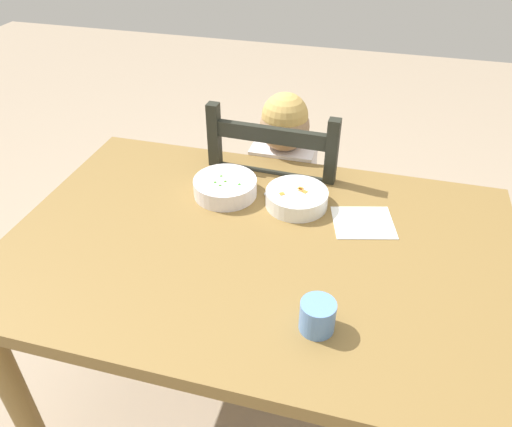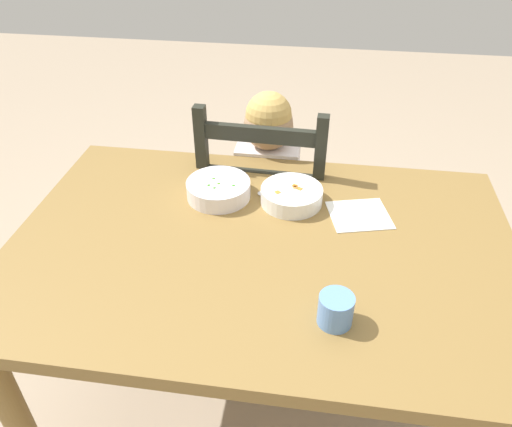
{
  "view_description": "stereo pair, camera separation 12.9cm",
  "coord_description": "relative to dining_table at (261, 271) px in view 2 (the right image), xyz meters",
  "views": [
    {
      "loc": [
        0.26,
        -0.98,
        1.58
      ],
      "look_at": [
        -0.02,
        0.06,
        0.79
      ],
      "focal_mm": 34.86,
      "sensor_mm": 36.0,
      "label": 1
    },
    {
      "loc": [
        0.13,
        -1.01,
        1.58
      ],
      "look_at": [
        -0.02,
        0.06,
        0.79
      ],
      "focal_mm": 34.86,
      "sensor_mm": 36.0,
      "label": 2
    }
  ],
  "objects": [
    {
      "name": "spoon",
      "position": [
        -0.0,
        0.22,
        0.11
      ],
      "size": [
        0.14,
        0.04,
        0.01
      ],
      "color": "silver",
      "rests_on": "dining_table"
    },
    {
      "name": "paper_napkin",
      "position": [
        0.26,
        0.16,
        0.1
      ],
      "size": [
        0.2,
        0.19,
        0.0
      ],
      "primitive_type": "cube",
      "rotation": [
        0.0,
        0.0,
        0.26
      ],
      "color": "white",
      "rests_on": "dining_table"
    },
    {
      "name": "dining_table",
      "position": [
        0.0,
        0.0,
        0.0
      ],
      "size": [
        1.34,
        0.89,
        0.74
      ],
      "color": "olive",
      "rests_on": "ground"
    },
    {
      "name": "ground_plane",
      "position": [
        0.0,
        0.0,
        -0.64
      ],
      "size": [
        8.0,
        8.0,
        0.0
      ],
      "primitive_type": "plane",
      "color": "tan"
    },
    {
      "name": "drinking_cup",
      "position": [
        0.2,
        -0.25,
        0.14
      ],
      "size": [
        0.08,
        0.08,
        0.07
      ],
      "primitive_type": "cylinder",
      "color": "#6191D9",
      "rests_on": "dining_table"
    },
    {
      "name": "dining_chair",
      "position": [
        -0.05,
        0.49,
        -0.19
      ],
      "size": [
        0.44,
        0.44,
        0.95
      ],
      "color": "black",
      "rests_on": "ground"
    },
    {
      "name": "bowl_of_peas",
      "position": [
        -0.16,
        0.2,
        0.13
      ],
      "size": [
        0.19,
        0.19,
        0.05
      ],
      "color": "white",
      "rests_on": "dining_table"
    },
    {
      "name": "child_figure",
      "position": [
        -0.05,
        0.49,
        -0.02
      ],
      "size": [
        0.32,
        0.31,
        0.94
      ],
      "color": "white",
      "rests_on": "ground"
    },
    {
      "name": "bowl_of_carrots",
      "position": [
        0.06,
        0.2,
        0.13
      ],
      "size": [
        0.18,
        0.18,
        0.05
      ],
      "color": "white",
      "rests_on": "dining_table"
    }
  ]
}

